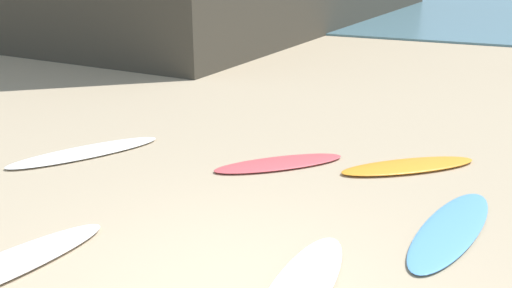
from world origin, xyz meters
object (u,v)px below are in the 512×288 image
surfboard_2 (85,152)px  surfboard_0 (409,166)px  surfboard_1 (301,287)px  surfboard_5 (451,229)px  surfboard_4 (280,163)px

surfboard_2 → surfboard_0: bearing=-131.9°
surfboard_0 → surfboard_1: 3.64m
surfboard_2 → surfboard_5: size_ratio=1.05×
surfboard_1 → surfboard_5: (1.18, 1.84, -0.01)m
surfboard_1 → surfboard_2: bearing=154.9°
surfboard_0 → surfboard_1: size_ratio=1.06×
surfboard_2 → surfboard_5: surfboard_2 is taller
surfboard_2 → surfboard_5: bearing=-151.8°
surfboard_0 → surfboard_2: size_ratio=0.89×
surfboard_1 → surfboard_5: size_ratio=0.88×
surfboard_1 → surfboard_5: bearing=56.8°
surfboard_0 → surfboard_4: (-1.82, -0.70, -0.01)m
surfboard_0 → surfboard_5: size_ratio=0.94×
surfboard_2 → surfboard_5: 5.66m
surfboard_1 → surfboard_2: (-4.47, 2.04, -0.01)m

